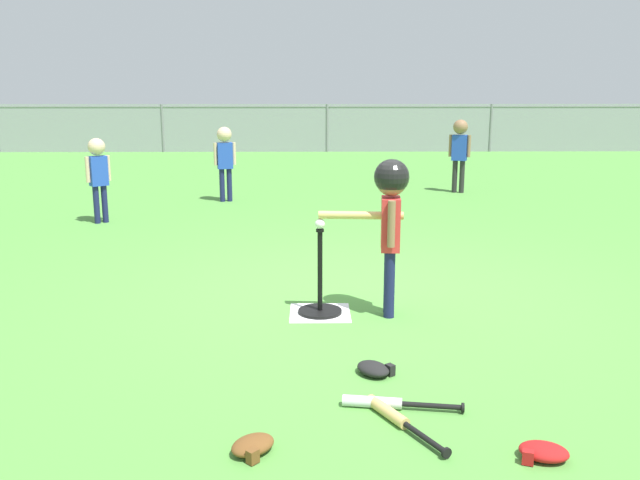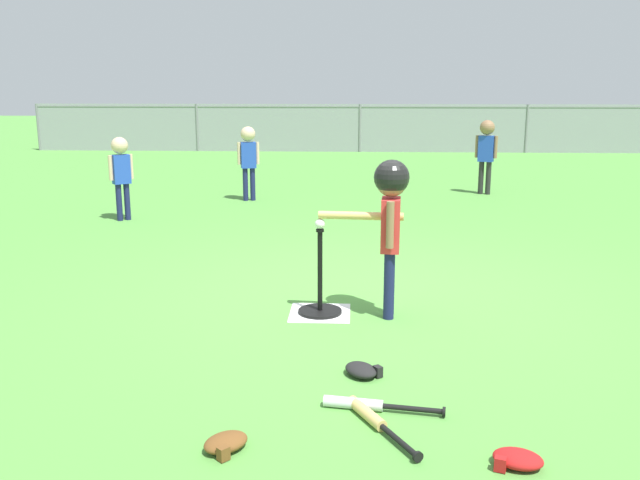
# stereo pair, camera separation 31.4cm
# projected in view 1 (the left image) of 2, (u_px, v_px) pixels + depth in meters

# --- Properties ---
(ground_plane) EXTENTS (60.00, 60.00, 0.00)m
(ground_plane) POSITION_uv_depth(u_px,v_px,m) (362.00, 295.00, 5.48)
(ground_plane) COLOR #51933D
(home_plate) EXTENTS (0.44, 0.44, 0.01)m
(home_plate) POSITION_uv_depth(u_px,v_px,m) (320.00, 313.00, 5.04)
(home_plate) COLOR white
(home_plate) RESTS_ON ground_plane
(batting_tee) EXTENTS (0.32, 0.32, 0.63)m
(batting_tee) POSITION_uv_depth(u_px,v_px,m) (320.00, 300.00, 5.02)
(batting_tee) COLOR black
(batting_tee) RESTS_ON ground_plane
(baseball_on_tee) EXTENTS (0.07, 0.07, 0.07)m
(baseball_on_tee) POSITION_uv_depth(u_px,v_px,m) (320.00, 224.00, 4.90)
(baseball_on_tee) COLOR white
(baseball_on_tee) RESTS_ON batting_tee
(batter_child) EXTENTS (0.63, 0.32, 1.13)m
(batter_child) POSITION_uv_depth(u_px,v_px,m) (390.00, 205.00, 4.84)
(batter_child) COLOR #191E4C
(batter_child) RESTS_ON ground_plane
(fielder_deep_right) EXTENTS (0.30, 0.21, 1.05)m
(fielder_deep_right) POSITION_uv_depth(u_px,v_px,m) (225.00, 154.00, 9.66)
(fielder_deep_right) COLOR #191E4C
(fielder_deep_right) RESTS_ON ground_plane
(fielder_deep_center) EXTENTS (0.31, 0.22, 1.11)m
(fielder_deep_center) POSITION_uv_depth(u_px,v_px,m) (460.00, 146.00, 10.45)
(fielder_deep_center) COLOR #262626
(fielder_deep_center) RESTS_ON ground_plane
(fielder_deep_left) EXTENTS (0.25, 0.22, 1.01)m
(fielder_deep_left) POSITION_uv_depth(u_px,v_px,m) (98.00, 169.00, 8.16)
(fielder_deep_left) COLOR #191E4C
(fielder_deep_left) RESTS_ON ground_plane
(spare_bat_silver) EXTENTS (0.63, 0.15, 0.06)m
(spare_bat_silver) POSITION_uv_depth(u_px,v_px,m) (385.00, 403.00, 3.56)
(spare_bat_silver) COLOR silver
(spare_bat_silver) RESTS_ON ground_plane
(spare_bat_wood) EXTENTS (0.35, 0.57, 0.06)m
(spare_bat_wood) POSITION_uv_depth(u_px,v_px,m) (395.00, 417.00, 3.41)
(spare_bat_wood) COLOR #DBB266
(spare_bat_wood) RESTS_ON ground_plane
(glove_by_plate) EXTENTS (0.26, 0.22, 0.07)m
(glove_by_plate) POSITION_uv_depth(u_px,v_px,m) (543.00, 452.00, 3.08)
(glove_by_plate) COLOR #B21919
(glove_by_plate) RESTS_ON ground_plane
(glove_near_bats) EXTENTS (0.26, 0.27, 0.07)m
(glove_near_bats) POSITION_uv_depth(u_px,v_px,m) (374.00, 369.00, 3.98)
(glove_near_bats) COLOR black
(glove_near_bats) RESTS_ON ground_plane
(glove_tossed_aside) EXTENTS (0.27, 0.27, 0.07)m
(glove_tossed_aside) POSITION_uv_depth(u_px,v_px,m) (253.00, 446.00, 3.13)
(glove_tossed_aside) COLOR brown
(glove_tossed_aside) RESTS_ON ground_plane
(outfield_fence) EXTENTS (16.06, 0.06, 1.15)m
(outfield_fence) POSITION_uv_depth(u_px,v_px,m) (327.00, 126.00, 16.76)
(outfield_fence) COLOR slate
(outfield_fence) RESTS_ON ground_plane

